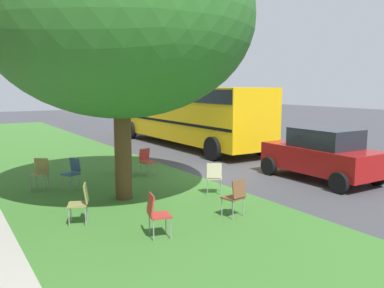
% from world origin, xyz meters
% --- Properties ---
extents(ground, '(80.00, 80.00, 0.00)m').
position_xyz_m(ground, '(0.00, 0.00, 0.00)').
color(ground, '#424247').
extents(grass_verge, '(48.00, 6.00, 0.01)m').
position_xyz_m(grass_verge, '(0.00, 3.20, 0.00)').
color(grass_verge, '#3D752D').
rests_on(grass_verge, ground).
extents(street_tree, '(6.73, 6.73, 7.10)m').
position_xyz_m(street_tree, '(-0.93, 3.29, 4.60)').
color(street_tree, brown).
rests_on(street_tree, ground).
extents(chair_0, '(0.50, 0.51, 0.88)m').
position_xyz_m(chair_0, '(-3.88, 3.85, 0.52)').
color(chair_0, '#B7332D').
rests_on(chair_0, ground).
extents(chair_1, '(0.54, 0.54, 0.88)m').
position_xyz_m(chair_1, '(-2.33, 4.85, 0.52)').
color(chair_1, olive).
rests_on(chair_1, ground).
extents(chair_2, '(0.49, 0.48, 0.88)m').
position_xyz_m(chair_2, '(-3.72, 1.77, 0.52)').
color(chair_2, brown).
rests_on(chair_2, ground).
extents(chair_3, '(0.50, 0.49, 0.88)m').
position_xyz_m(chair_3, '(1.34, 1.53, 0.52)').
color(chair_3, '#B7332D').
rests_on(chair_3, ground).
extents(chair_4, '(0.58, 0.58, 0.88)m').
position_xyz_m(chair_4, '(-1.85, 1.03, 0.52)').
color(chair_4, beige).
rests_on(chair_4, ground).
extents(chair_5, '(0.54, 0.55, 0.88)m').
position_xyz_m(chair_5, '(0.83, 4.14, 0.52)').
color(chair_5, '#335184').
rests_on(chair_5, ground).
extents(chair_6, '(0.54, 0.54, 0.88)m').
position_xyz_m(chair_6, '(1.85, 2.08, 0.52)').
color(chair_6, beige).
rests_on(chair_6, ground).
extents(chair_7, '(0.58, 0.58, 0.88)m').
position_xyz_m(chair_7, '(1.31, 4.93, 0.52)').
color(chair_7, olive).
rests_on(chair_7, ground).
extents(parked_car, '(3.70, 1.92, 1.65)m').
position_xyz_m(parked_car, '(-2.28, -2.78, 0.84)').
color(parked_car, maroon).
rests_on(parked_car, ground).
extents(school_bus, '(10.40, 2.80, 2.88)m').
position_xyz_m(school_bus, '(6.28, -3.09, 1.76)').
color(school_bus, yellow).
rests_on(school_bus, ground).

